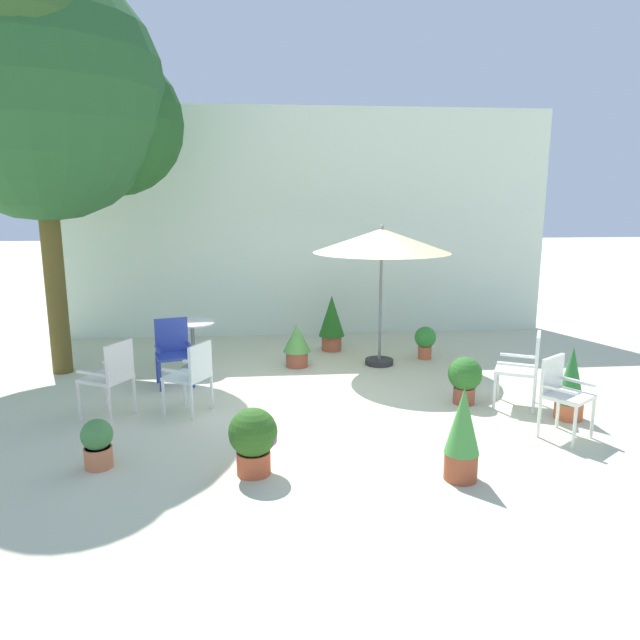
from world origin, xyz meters
TOP-DOWN VIEW (x-y plane):
  - ground_plane at (0.00, 0.00)m, footprint 60.00×60.00m
  - villa_facade at (0.00, 3.69)m, footprint 9.28×0.30m
  - shade_tree at (-3.68, 1.45)m, footprint 3.64×3.47m
  - patio_umbrella_0 at (1.06, 1.38)m, footprint 2.08×2.08m
  - cafe_table_0 at (-1.81, 1.41)m, footprint 0.68×0.68m
  - patio_chair_0 at (-2.52, -0.57)m, footprint 0.64×0.63m
  - patio_chair_1 at (-1.59, -0.50)m, footprint 0.60×0.61m
  - patio_chair_2 at (-2.00, 0.69)m, footprint 0.58×0.55m
  - patio_chair_3 at (2.46, -0.67)m, footprint 0.66×0.66m
  - patio_chair_4 at (2.47, -1.58)m, footprint 0.62×0.61m
  - potted_plant_0 at (-2.34, -1.90)m, footprint 0.30×0.30m
  - potted_plant_1 at (1.07, -2.46)m, footprint 0.32×0.32m
  - potted_plant_2 at (1.78, -0.48)m, footprint 0.42×0.42m
  - potted_plant_3 at (0.41, 2.31)m, footprint 0.44×0.44m
  - potted_plant_4 at (-0.24, 1.37)m, footprint 0.43×0.43m
  - potted_plant_5 at (1.85, 1.63)m, footprint 0.35×0.35m
  - potted_plant_6 at (2.84, -1.10)m, footprint 0.33×0.33m
  - potted_plant_7 at (-0.84, -2.17)m, footprint 0.46×0.46m

SIDE VIEW (x-z plane):
  - ground_plane at x=0.00m, z-range 0.00..0.00m
  - potted_plant_0 at x=-2.34m, z-range 0.01..0.50m
  - potted_plant_5 at x=1.85m, z-range 0.04..0.57m
  - potted_plant_2 at x=1.78m, z-range 0.04..0.64m
  - potted_plant_7 at x=-0.84m, z-range 0.03..0.68m
  - potted_plant_4 at x=-0.24m, z-range 0.03..0.69m
  - potted_plant_6 at x=2.84m, z-range -0.01..0.87m
  - potted_plant_1 at x=1.07m, z-range 0.01..0.89m
  - cafe_table_0 at x=-1.81m, z-range 0.14..0.87m
  - potted_plant_3 at x=0.41m, z-range 0.04..0.98m
  - patio_chair_1 at x=-1.59m, z-range 0.07..0.95m
  - patio_chair_2 at x=-2.00m, z-range 0.06..0.97m
  - patio_chair_4 at x=2.47m, z-range 0.09..0.96m
  - patio_chair_0 at x=-2.52m, z-range 0.08..1.01m
  - patio_chair_3 at x=2.46m, z-range 0.08..1.02m
  - patio_umbrella_0 at x=1.06m, z-range 0.82..2.99m
  - villa_facade at x=0.00m, z-range 0.00..4.17m
  - shade_tree at x=-3.68m, z-range 1.13..6.83m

